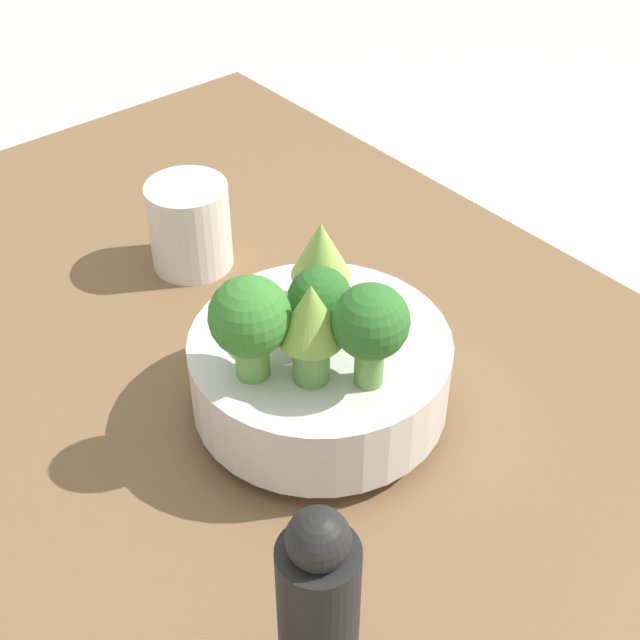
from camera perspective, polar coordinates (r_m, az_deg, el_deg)
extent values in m
plane|color=beige|center=(0.73, -0.80, -9.91)|extent=(6.00, 6.00, 0.00)
cube|color=brown|center=(0.71, -0.81, -8.96)|extent=(1.19, 0.72, 0.04)
cylinder|color=silver|center=(0.72, 0.00, -5.46)|extent=(0.09, 0.09, 0.01)
cylinder|color=silver|center=(0.69, 0.00, -3.24)|extent=(0.20, 0.20, 0.06)
cylinder|color=#609347|center=(0.70, 0.05, 1.96)|extent=(0.03, 0.03, 0.03)
cone|color=#93B751|center=(0.67, 0.05, 4.55)|extent=(0.05, 0.05, 0.05)
cylinder|color=#6BA34C|center=(0.64, -4.36, -2.33)|extent=(0.02, 0.02, 0.03)
sphere|color=#387A2D|center=(0.61, -4.52, 0.23)|extent=(0.06, 0.06, 0.06)
cylinder|color=#609347|center=(0.63, 3.16, -2.72)|extent=(0.02, 0.02, 0.04)
sphere|color=#2D6B28|center=(0.60, 3.29, -0.10)|extent=(0.05, 0.05, 0.05)
cylinder|color=#609347|center=(0.63, -0.75, -2.58)|extent=(0.03, 0.03, 0.04)
cone|color=#84AD47|center=(0.60, -0.78, 0.37)|extent=(0.05, 0.05, 0.05)
cylinder|color=#609347|center=(0.67, 0.00, -0.56)|extent=(0.02, 0.02, 0.02)
sphere|color=#286023|center=(0.65, 0.00, 1.36)|extent=(0.05, 0.05, 0.05)
cylinder|color=silver|center=(0.87, -8.34, 6.00)|extent=(0.08, 0.08, 0.09)
cylinder|color=black|center=(0.52, -0.10, -19.26)|extent=(0.04, 0.04, 0.14)
sphere|color=black|center=(0.45, -0.11, -13.85)|extent=(0.03, 0.03, 0.03)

